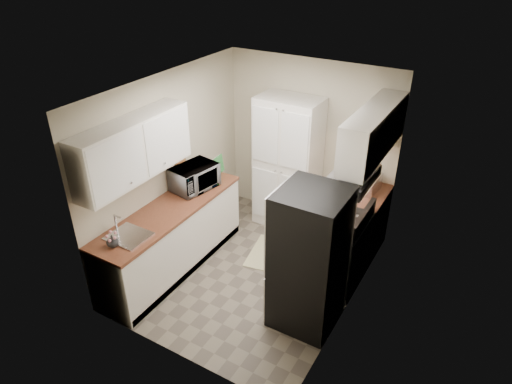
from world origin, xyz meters
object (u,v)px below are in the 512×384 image
Objects in this scene: pantry_cabinet at (288,164)px; wine_bottle at (200,173)px; microwave at (194,177)px; toaster_oven at (367,183)px; electric_range at (336,250)px; refrigerator at (309,260)px.

pantry_cabinet reaches higher than wine_bottle.
pantry_cabinet reaches higher than microwave.
toaster_oven is at bearing -1.88° from pantry_cabinet.
refrigerator reaches higher than electric_range.
pantry_cabinet is at bearing 141.78° from electric_range.
refrigerator is at bearing -56.54° from pantry_cabinet.
wine_bottle is (-2.03, 0.77, 0.20)m from refrigerator.
electric_range is at bearing 87.52° from refrigerator.
electric_range is 2.95× the size of toaster_oven.
wine_bottle reaches higher than toaster_oven.
wine_bottle is at bearing 159.22° from refrigerator.
pantry_cabinet is at bearing 46.98° from wine_bottle.
toaster_oven reaches higher than electric_range.
microwave is (-1.96, 0.56, 0.24)m from refrigerator.
electric_range is 2.10m from microwave.
pantry_cabinet is at bearing -24.73° from microwave.
pantry_cabinet is 1.31m from wine_bottle.
microwave is at bearing -146.72° from toaster_oven.
pantry_cabinet reaches higher than electric_range.
microwave is (-0.82, -1.16, 0.09)m from pantry_cabinet.
pantry_cabinet is at bearing 123.46° from refrigerator.
wine_bottle is (-2.07, -0.03, 0.57)m from electric_range.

